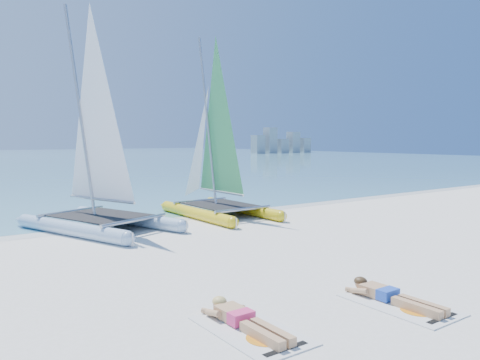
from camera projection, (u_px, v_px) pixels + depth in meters
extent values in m
plane|color=white|center=(257.00, 251.00, 11.34)|extent=(140.00, 140.00, 0.00)
cube|color=silver|center=(158.00, 219.00, 15.80)|extent=(140.00, 1.40, 0.01)
cube|color=#9196A0|center=(258.00, 144.00, 89.24)|extent=(2.00, 2.00, 3.50)
cube|color=#9196A0|center=(270.00, 140.00, 90.92)|extent=(2.00, 2.00, 5.00)
cube|color=#9196A0|center=(282.00, 146.00, 92.75)|extent=(2.00, 2.00, 2.80)
cube|color=#9196A0|center=(293.00, 142.00, 94.42)|extent=(2.00, 2.00, 4.20)
cube|color=#9196A0|center=(304.00, 145.00, 96.21)|extent=(2.00, 2.00, 3.00)
cylinder|color=#B8DEF2|center=(71.00, 229.00, 13.13)|extent=(1.97, 4.49, 0.41)
cone|color=#B8DEF2|center=(20.00, 220.00, 14.57)|extent=(0.57, 0.69, 0.39)
cylinder|color=#B8DEF2|center=(127.00, 218.00, 14.83)|extent=(1.97, 4.49, 0.41)
cone|color=#B8DEF2|center=(77.00, 211.00, 16.27)|extent=(0.57, 0.69, 0.39)
cube|color=black|center=(100.00, 215.00, 13.96)|extent=(2.74, 3.07, 0.03)
cylinder|color=#AEB0B5|center=(80.00, 109.00, 14.15)|extent=(0.51, 1.18, 6.38)
cylinder|color=#FFFB1A|center=(196.00, 213.00, 15.92)|extent=(0.43, 4.37, 0.39)
cone|color=#FFFB1A|center=(164.00, 205.00, 17.85)|extent=(0.37, 0.56, 0.37)
cylinder|color=#FFFB1A|center=(242.00, 208.00, 17.07)|extent=(0.43, 4.37, 0.39)
cone|color=#FFFB1A|center=(207.00, 201.00, 19.00)|extent=(0.37, 0.56, 0.37)
cube|color=black|center=(220.00, 204.00, 16.47)|extent=(1.90, 2.42, 0.03)
cylinder|color=#AEB0B5|center=(207.00, 120.00, 16.84)|extent=(0.10, 1.15, 6.01)
cube|color=silver|center=(251.00, 330.00, 6.62)|extent=(1.00, 1.85, 0.02)
cube|color=tan|center=(233.00, 314.00, 6.96)|extent=(0.36, 0.55, 0.17)
cube|color=#EA3776|center=(241.00, 317.00, 6.80)|extent=(0.37, 0.22, 0.17)
cube|color=tan|center=(267.00, 334.00, 6.31)|extent=(0.31, 0.85, 0.13)
sphere|color=tan|center=(220.00, 304.00, 7.25)|extent=(0.21, 0.21, 0.21)
ellipsoid|color=tan|center=(219.00, 301.00, 7.26)|extent=(0.22, 0.24, 0.15)
cube|color=silver|center=(399.00, 305.00, 7.65)|extent=(1.00, 1.85, 0.02)
cube|color=tan|center=(378.00, 291.00, 7.99)|extent=(0.36, 0.55, 0.17)
cube|color=blue|center=(388.00, 294.00, 7.82)|extent=(0.37, 0.22, 0.17)
cube|color=tan|center=(420.00, 307.00, 7.34)|extent=(0.31, 0.85, 0.13)
sphere|color=tan|center=(361.00, 283.00, 8.28)|extent=(0.21, 0.21, 0.21)
ellipsoid|color=#3B2915|center=(361.00, 281.00, 8.29)|extent=(0.22, 0.24, 0.15)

